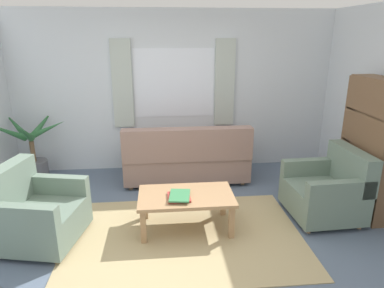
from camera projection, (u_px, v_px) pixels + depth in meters
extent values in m
plane|color=slate|center=(185.00, 236.00, 3.90)|extent=(6.24, 6.24, 0.00)
cube|color=silver|center=(174.00, 92.00, 5.64)|extent=(5.32, 0.12, 2.60)
cube|color=white|center=(174.00, 83.00, 5.54)|extent=(1.30, 0.01, 1.10)
cube|color=#B2BCB2|center=(122.00, 84.00, 5.43)|extent=(0.32, 0.06, 1.40)
cube|color=#B2BCB2|center=(225.00, 83.00, 5.58)|extent=(0.32, 0.06, 1.40)
cube|color=tan|center=(185.00, 236.00, 3.90)|extent=(2.66, 1.81, 0.01)
cube|color=gray|center=(186.00, 164.00, 5.38)|extent=(1.90, 0.80, 0.38)
cube|color=gray|center=(188.00, 144.00, 4.95)|extent=(1.90, 0.20, 0.48)
cube|color=gray|center=(241.00, 144.00, 5.37)|extent=(0.16, 0.80, 0.24)
cube|color=gray|center=(129.00, 147.00, 5.21)|extent=(0.16, 0.80, 0.24)
cylinder|color=#A87F56|center=(234.00, 168.00, 5.81)|extent=(0.06, 0.06, 0.06)
cylinder|color=#A87F56|center=(134.00, 172.00, 5.66)|extent=(0.06, 0.06, 0.06)
cylinder|color=#A87F56|center=(243.00, 182.00, 5.25)|extent=(0.06, 0.06, 0.06)
cylinder|color=#A87F56|center=(131.00, 187.00, 5.09)|extent=(0.06, 0.06, 0.06)
cube|color=slate|center=(42.00, 222.00, 3.73)|extent=(0.96, 0.99, 0.36)
cube|color=slate|center=(8.00, 187.00, 3.64)|extent=(0.35, 0.86, 0.46)
cube|color=slate|center=(18.00, 215.00, 3.30)|extent=(0.81, 0.28, 0.22)
cube|color=slate|center=(55.00, 185.00, 3.98)|extent=(0.81, 0.28, 0.22)
cylinder|color=#A87F56|center=(57.00, 260.00, 3.44)|extent=(0.05, 0.05, 0.06)
cylinder|color=#A87F56|center=(85.00, 225.00, 4.08)|extent=(0.05, 0.05, 0.06)
cylinder|color=#A87F56|center=(34.00, 221.00, 4.15)|extent=(0.05, 0.05, 0.06)
cube|color=slate|center=(322.00, 199.00, 4.26)|extent=(0.83, 0.87, 0.36)
cube|color=slate|center=(351.00, 167.00, 4.18)|extent=(0.22, 0.85, 0.46)
cube|color=slate|center=(311.00, 167.00, 4.51)|extent=(0.80, 0.15, 0.22)
cube|color=slate|center=(341.00, 190.00, 3.83)|extent=(0.80, 0.15, 0.22)
cylinder|color=#A87F56|center=(285.00, 203.00, 4.60)|extent=(0.05, 0.05, 0.06)
cylinder|color=#A87F56|center=(309.00, 230.00, 3.96)|extent=(0.05, 0.05, 0.06)
cylinder|color=#A87F56|center=(330.00, 200.00, 4.69)|extent=(0.05, 0.05, 0.06)
cylinder|color=#A87F56|center=(359.00, 226.00, 4.05)|extent=(0.05, 0.05, 0.06)
cube|color=#A87F56|center=(186.00, 196.00, 3.94)|extent=(1.10, 0.64, 0.04)
cube|color=#A87F56|center=(143.00, 227.00, 3.72)|extent=(0.06, 0.06, 0.40)
cube|color=#A87F56|center=(232.00, 222.00, 3.80)|extent=(0.06, 0.06, 0.40)
cube|color=#A87F56|center=(145.00, 204.00, 4.21)|extent=(0.06, 0.06, 0.40)
cube|color=#A87F56|center=(223.00, 201.00, 4.30)|extent=(0.06, 0.06, 0.40)
cube|color=#B23833|center=(179.00, 197.00, 3.85)|extent=(0.26, 0.27, 0.02)
cube|color=#387F4C|center=(180.00, 196.00, 3.84)|extent=(0.27, 0.35, 0.02)
cylinder|color=#56565B|center=(36.00, 171.00, 5.32)|extent=(0.39, 0.39, 0.33)
cylinder|color=brown|center=(33.00, 151.00, 5.22)|extent=(0.07, 0.07, 0.32)
cone|color=#2D6638|center=(48.00, 129.00, 5.16)|extent=(0.53, 0.17, 0.30)
cone|color=#2D6638|center=(44.00, 121.00, 5.40)|extent=(0.25, 0.65, 0.37)
cone|color=#2D6638|center=(15.00, 124.00, 5.25)|extent=(0.54, 0.48, 0.40)
cone|color=#2D6638|center=(5.00, 131.00, 4.84)|extent=(0.45, 0.55, 0.48)
cone|color=#2D6638|center=(24.00, 132.00, 4.79)|extent=(0.17, 0.62, 0.44)
cube|color=brown|center=(352.00, 138.00, 4.68)|extent=(0.30, 0.04, 1.70)
cube|color=brown|center=(361.00, 149.00, 4.24)|extent=(0.02, 0.90, 1.70)
cube|color=brown|center=(361.00, 208.00, 4.51)|extent=(0.30, 0.86, 0.02)
cube|color=brown|center=(366.00, 179.00, 4.38)|extent=(0.30, 0.86, 0.02)
cube|color=brown|center=(372.00, 147.00, 4.25)|extent=(0.30, 0.86, 0.02)
cube|color=brown|center=(377.00, 114.00, 4.12)|extent=(0.30, 0.86, 0.02)
cube|color=brown|center=(383.00, 79.00, 3.98)|extent=(0.30, 0.86, 0.02)
cube|color=#5B8E93|center=(381.00, 180.00, 4.08)|extent=(0.28, 0.06, 0.18)
cube|color=beige|center=(377.00, 177.00, 4.15)|extent=(0.25, 0.07, 0.20)
cube|color=#2D2D33|center=(374.00, 174.00, 4.21)|extent=(0.25, 0.06, 0.24)
cube|color=beige|center=(370.00, 169.00, 4.28)|extent=(0.23, 0.09, 0.29)
cube|color=orange|center=(366.00, 167.00, 4.38)|extent=(0.28, 0.09, 0.26)
cube|color=#387F4C|center=(362.00, 164.00, 4.47)|extent=(0.23, 0.08, 0.28)
cube|color=gold|center=(357.00, 164.00, 4.57)|extent=(0.25, 0.08, 0.20)
cube|color=#2D2D33|center=(354.00, 159.00, 4.65)|extent=(0.26, 0.10, 0.28)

